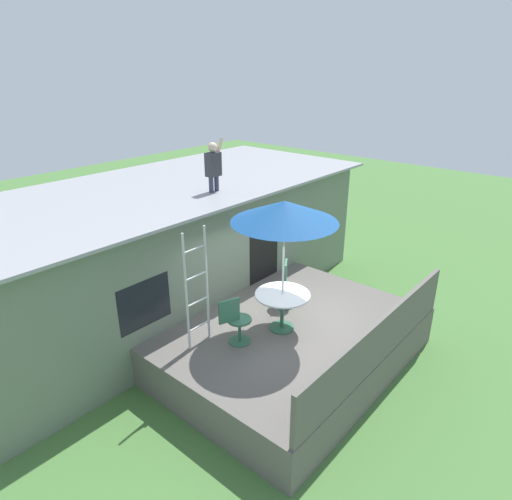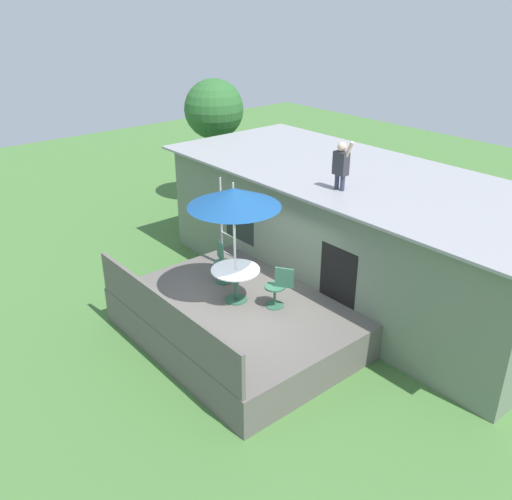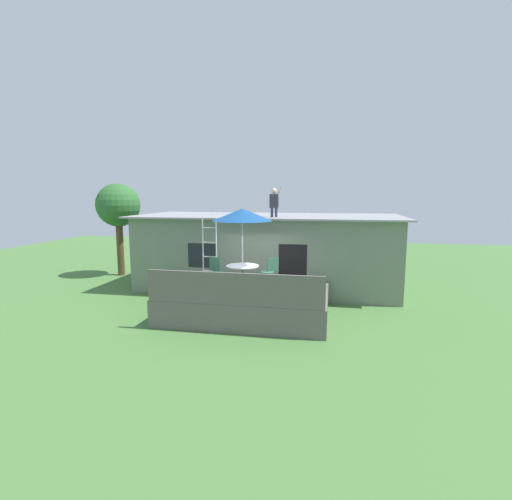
{
  "view_description": "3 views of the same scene",
  "coord_description": "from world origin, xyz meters",
  "px_view_note": "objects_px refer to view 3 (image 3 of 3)",
  "views": [
    {
      "loc": [
        -6.09,
        -4.45,
        5.5
      ],
      "look_at": [
        0.45,
        1.17,
        1.9
      ],
      "focal_mm": 31.32,
      "sensor_mm": 36.0,
      "label": 1
    },
    {
      "loc": [
        7.99,
        -6.34,
        6.84
      ],
      "look_at": [
        -0.27,
        0.6,
        1.77
      ],
      "focal_mm": 38.64,
      "sensor_mm": 36.0,
      "label": 2
    },
    {
      "loc": [
        2.55,
        -11.66,
        3.76
      ],
      "look_at": [
        0.07,
        0.83,
        1.93
      ],
      "focal_mm": 26.9,
      "sensor_mm": 36.0,
      "label": 3
    }
  ],
  "objects_px": {
    "step_ladder": "(210,250)",
    "backyard_tree": "(118,207)",
    "patio_table": "(243,270)",
    "patio_chair_left": "(218,271)",
    "patio_chair_right": "(269,272)",
    "patio_umbrella": "(242,215)",
    "person_figure": "(274,200)"
  },
  "relations": [
    {
      "from": "patio_chair_left",
      "to": "backyard_tree",
      "type": "distance_m",
      "value": 7.66
    },
    {
      "from": "patio_table",
      "to": "backyard_tree",
      "type": "bearing_deg",
      "value": 146.63
    },
    {
      "from": "person_figure",
      "to": "patio_chair_right",
      "type": "distance_m",
      "value": 2.97
    },
    {
      "from": "patio_table",
      "to": "step_ladder",
      "type": "bearing_deg",
      "value": 148.29
    },
    {
      "from": "patio_chair_right",
      "to": "backyard_tree",
      "type": "relative_size",
      "value": 0.21
    },
    {
      "from": "patio_umbrella",
      "to": "patio_chair_left",
      "type": "height_order",
      "value": "patio_umbrella"
    },
    {
      "from": "person_figure",
      "to": "patio_chair_left",
      "type": "xyz_separation_m",
      "value": [
        -1.57,
        -2.06,
        -2.3
      ]
    },
    {
      "from": "step_ladder",
      "to": "patio_chair_left",
      "type": "relative_size",
      "value": 2.39
    },
    {
      "from": "patio_table",
      "to": "step_ladder",
      "type": "height_order",
      "value": "step_ladder"
    },
    {
      "from": "patio_chair_left",
      "to": "backyard_tree",
      "type": "xyz_separation_m",
      "value": [
        -6.06,
        4.26,
        1.97
      ]
    },
    {
      "from": "patio_chair_left",
      "to": "backyard_tree",
      "type": "height_order",
      "value": "backyard_tree"
    },
    {
      "from": "patio_chair_right",
      "to": "patio_chair_left",
      "type": "bearing_deg",
      "value": -27.62
    },
    {
      "from": "backyard_tree",
      "to": "person_figure",
      "type": "bearing_deg",
      "value": -16.11
    },
    {
      "from": "patio_chair_left",
      "to": "person_figure",
      "type": "bearing_deg",
      "value": 72.59
    },
    {
      "from": "patio_umbrella",
      "to": "step_ladder",
      "type": "height_order",
      "value": "patio_umbrella"
    },
    {
      "from": "patio_chair_right",
      "to": "patio_umbrella",
      "type": "bearing_deg",
      "value": 0.0
    },
    {
      "from": "backyard_tree",
      "to": "patio_table",
      "type": "bearing_deg",
      "value": -33.37
    },
    {
      "from": "patio_table",
      "to": "patio_chair_left",
      "type": "height_order",
      "value": "patio_chair_left"
    },
    {
      "from": "patio_umbrella",
      "to": "step_ladder",
      "type": "bearing_deg",
      "value": 148.29
    },
    {
      "from": "patio_table",
      "to": "person_figure",
      "type": "xyz_separation_m",
      "value": [
        0.65,
        2.39,
        2.17
      ]
    },
    {
      "from": "step_ladder",
      "to": "backyard_tree",
      "type": "bearing_deg",
      "value": 146.24
    },
    {
      "from": "patio_umbrella",
      "to": "patio_chair_right",
      "type": "relative_size",
      "value": 2.76
    },
    {
      "from": "patio_chair_left",
      "to": "patio_table",
      "type": "bearing_deg",
      "value": -0.0
    },
    {
      "from": "patio_table",
      "to": "backyard_tree",
      "type": "distance_m",
      "value": 8.56
    },
    {
      "from": "patio_umbrella",
      "to": "person_figure",
      "type": "relative_size",
      "value": 2.29
    },
    {
      "from": "patio_umbrella",
      "to": "person_figure",
      "type": "distance_m",
      "value": 2.51
    },
    {
      "from": "patio_table",
      "to": "patio_chair_left",
      "type": "xyz_separation_m",
      "value": [
        -0.92,
        0.34,
        -0.13
      ]
    },
    {
      "from": "patio_table",
      "to": "patio_chair_right",
      "type": "xyz_separation_m",
      "value": [
        0.78,
        0.52,
        -0.13
      ]
    },
    {
      "from": "patio_table",
      "to": "patio_umbrella",
      "type": "relative_size",
      "value": 0.41
    },
    {
      "from": "patio_table",
      "to": "step_ladder",
      "type": "relative_size",
      "value": 0.47
    },
    {
      "from": "patio_chair_left",
      "to": "patio_chair_right",
      "type": "distance_m",
      "value": 1.71
    },
    {
      "from": "step_ladder",
      "to": "person_figure",
      "type": "distance_m",
      "value": 3.03
    }
  ]
}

